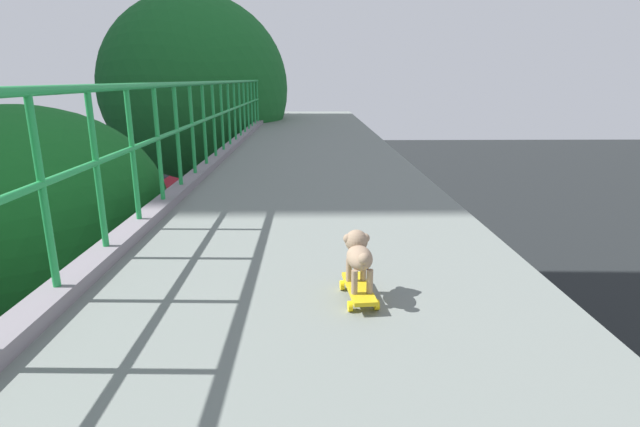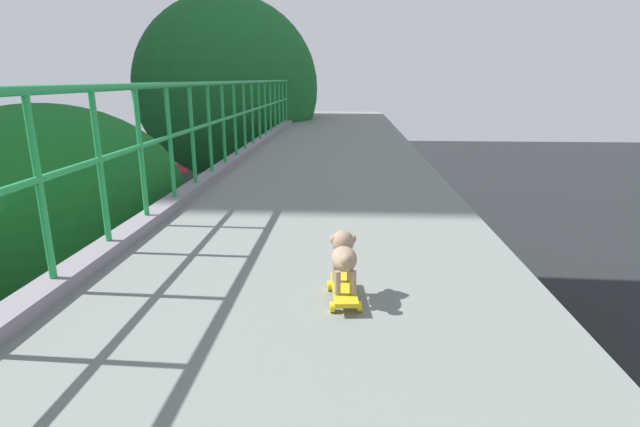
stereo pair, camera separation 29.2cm
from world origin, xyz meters
TOP-DOWN VIEW (x-y plane):
  - car_silver_fifth at (-4.73, 7.93)m, footprint 2.01×3.93m
  - car_white_sixth at (-7.74, 11.34)m, footprint 1.76×4.48m
  - city_bus at (-8.14, 24.22)m, footprint 2.55×10.73m
  - roadside_tree_mid at (-2.52, 4.93)m, footprint 3.67×3.67m
  - roadside_tree_far at (-2.41, 14.73)m, footprint 5.79×5.79m
  - toy_skateboard at (1.50, 1.40)m, footprint 0.21×0.45m
  - small_dog at (1.50, 1.42)m, footprint 0.17×0.36m

SIDE VIEW (x-z plane):
  - car_white_sixth at x=-7.74m, z-range -0.04..1.42m
  - car_silver_fifth at x=-4.73m, z-range -0.06..1.53m
  - city_bus at x=-8.14m, z-range 0.22..3.63m
  - roadside_tree_mid at x=-2.52m, z-range 2.05..9.20m
  - toy_skateboard at x=1.50m, z-range 6.23..6.31m
  - small_dog at x=1.50m, z-range 6.33..6.64m
  - roadside_tree_far at x=-2.41m, z-range 2.11..12.11m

